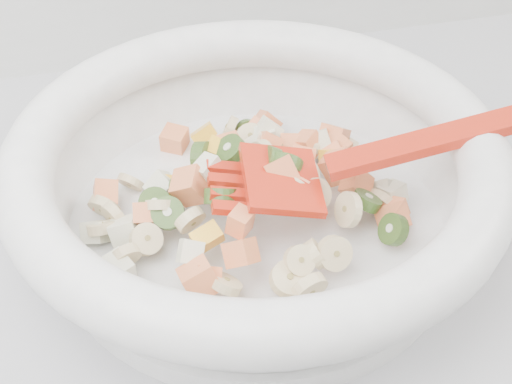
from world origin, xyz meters
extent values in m
cylinder|color=white|center=(0.03, 1.43, 0.91)|extent=(0.31, 0.31, 0.02)
torus|color=white|center=(0.03, 1.43, 0.98)|extent=(0.38, 0.38, 0.04)
cylinder|color=#CEB889|center=(0.04, 1.51, 0.94)|extent=(0.03, 0.03, 0.02)
cylinder|color=#CEB889|center=(0.05, 1.41, 0.96)|extent=(0.02, 0.03, 0.03)
cylinder|color=#CEB889|center=(0.03, 1.54, 0.93)|extent=(0.02, 0.03, 0.03)
cylinder|color=#CEB889|center=(0.07, 1.43, 0.96)|extent=(0.03, 0.03, 0.02)
cylinder|color=#CEB889|center=(0.06, 1.35, 0.94)|extent=(0.04, 0.03, 0.03)
cylinder|color=#CEB889|center=(-0.05, 1.43, 0.95)|extent=(0.03, 0.03, 0.03)
cylinder|color=#CEB889|center=(-0.10, 1.43, 0.93)|extent=(0.03, 0.03, 0.02)
cylinder|color=#CEB889|center=(0.09, 1.39, 0.95)|extent=(0.02, 0.04, 0.04)
cylinder|color=#CEB889|center=(0.12, 1.49, 0.93)|extent=(0.03, 0.04, 0.03)
cylinder|color=#CEB889|center=(0.04, 1.33, 0.93)|extent=(0.03, 0.02, 0.03)
cylinder|color=#CEB889|center=(0.03, 1.34, 0.94)|extent=(0.03, 0.03, 0.02)
cylinder|color=#CEB889|center=(-0.07, 1.49, 0.93)|extent=(0.02, 0.03, 0.03)
cylinder|color=#CEB889|center=(0.05, 1.36, 0.94)|extent=(0.02, 0.03, 0.03)
cylinder|color=#CEB889|center=(0.09, 1.49, 0.94)|extent=(0.02, 0.03, 0.03)
cylinder|color=#CEB889|center=(-0.03, 1.41, 0.95)|extent=(0.03, 0.02, 0.03)
cylinder|color=#CEB889|center=(0.12, 1.41, 0.93)|extent=(0.03, 0.03, 0.03)
cylinder|color=#CEB889|center=(-0.08, 1.45, 0.93)|extent=(0.02, 0.04, 0.04)
cylinder|color=#CEB889|center=(-0.06, 1.41, 0.94)|extent=(0.03, 0.03, 0.03)
cylinder|color=#CEB889|center=(-0.09, 1.46, 0.93)|extent=(0.03, 0.03, 0.03)
cylinder|color=#CEB889|center=(0.07, 1.41, 0.95)|extent=(0.03, 0.02, 0.03)
cylinder|color=#CEB889|center=(-0.01, 1.46, 0.95)|extent=(0.02, 0.03, 0.03)
cylinder|color=#CEB889|center=(-0.02, 1.35, 0.94)|extent=(0.03, 0.03, 0.02)
cylinder|color=#CEB889|center=(-0.08, 1.40, 0.93)|extent=(0.03, 0.02, 0.03)
cylinder|color=#CEB889|center=(0.04, 1.35, 0.94)|extent=(0.03, 0.03, 0.03)
cylinder|color=#CEB889|center=(0.04, 1.47, 0.95)|extent=(0.02, 0.03, 0.03)
cube|color=#D56543|center=(0.07, 1.49, 0.94)|extent=(0.02, 0.02, 0.02)
cube|color=#D56543|center=(0.02, 1.49, 0.94)|extent=(0.03, 0.03, 0.03)
cube|color=#D56543|center=(-0.02, 1.54, 0.93)|extent=(0.03, 0.03, 0.02)
cube|color=#D56543|center=(0.05, 1.48, 0.95)|extent=(0.02, 0.03, 0.03)
cube|color=#D56543|center=(0.09, 1.49, 0.94)|extent=(0.03, 0.03, 0.03)
cube|color=#D56543|center=(0.13, 1.40, 0.93)|extent=(0.03, 0.03, 0.02)
cube|color=#D56543|center=(0.06, 1.54, 0.93)|extent=(0.03, 0.03, 0.03)
cube|color=#D56543|center=(-0.06, 1.43, 0.94)|extent=(0.02, 0.02, 0.02)
cube|color=#D56543|center=(-0.02, 1.44, 0.95)|extent=(0.04, 0.03, 0.04)
cube|color=#D56543|center=(0.13, 1.39, 0.93)|extent=(0.03, 0.03, 0.03)
cube|color=#D56543|center=(-0.03, 1.36, 0.94)|extent=(0.02, 0.02, 0.03)
cube|color=#D56543|center=(0.07, 1.45, 0.95)|extent=(0.03, 0.04, 0.03)
cube|color=#D56543|center=(0.10, 1.45, 0.94)|extent=(0.04, 0.03, 0.03)
cube|color=#D56543|center=(-0.09, 1.47, 0.93)|extent=(0.02, 0.03, 0.03)
cube|color=#D56543|center=(-0.03, 1.36, 0.94)|extent=(0.03, 0.03, 0.03)
cube|color=#D56543|center=(0.04, 1.43, 0.96)|extent=(0.03, 0.03, 0.04)
cube|color=#D56543|center=(0.11, 1.50, 0.94)|extent=(0.03, 0.04, 0.03)
cube|color=#D56543|center=(0.11, 1.48, 0.94)|extent=(0.03, 0.03, 0.03)
cube|color=#D56543|center=(0.11, 1.42, 0.94)|extent=(0.03, 0.03, 0.03)
cube|color=#D56543|center=(0.00, 1.37, 0.95)|extent=(0.03, 0.03, 0.03)
cube|color=#D56543|center=(0.05, 1.53, 0.93)|extent=(0.03, 0.03, 0.03)
cube|color=#D56543|center=(0.00, 1.39, 0.96)|extent=(0.02, 0.02, 0.02)
cube|color=#D56543|center=(0.05, 1.42, 0.95)|extent=(0.03, 0.03, 0.03)
cube|color=#D56543|center=(0.11, 1.48, 0.93)|extent=(0.03, 0.03, 0.03)
cylinder|color=#55892D|center=(0.11, 1.40, 0.94)|extent=(0.03, 0.03, 0.02)
cylinder|color=#55892D|center=(0.00, 1.42, 0.96)|extent=(0.03, 0.03, 0.03)
cylinder|color=#55892D|center=(0.12, 1.37, 0.94)|extent=(0.02, 0.03, 0.03)
cylinder|color=#55892D|center=(-0.03, 1.45, 0.95)|extent=(0.03, 0.03, 0.03)
cylinder|color=#55892D|center=(0.04, 1.44, 0.97)|extent=(0.02, 0.03, 0.03)
cylinder|color=#55892D|center=(-0.01, 1.48, 0.95)|extent=(0.03, 0.04, 0.04)
cylinder|color=#55892D|center=(0.01, 1.47, 0.96)|extent=(0.03, 0.03, 0.02)
cylinder|color=#55892D|center=(-0.05, 1.44, 0.95)|extent=(0.03, 0.03, 0.03)
cylinder|color=#55892D|center=(0.04, 1.54, 0.93)|extent=(0.03, 0.02, 0.03)
cylinder|color=#55892D|center=(0.05, 1.43, 0.97)|extent=(0.04, 0.03, 0.04)
cylinder|color=#55892D|center=(-0.05, 1.43, 0.94)|extent=(0.03, 0.03, 0.02)
cylinder|color=#55892D|center=(0.05, 1.48, 0.95)|extent=(0.03, 0.03, 0.02)
cube|color=beige|center=(-0.08, 1.43, 0.93)|extent=(0.03, 0.03, 0.03)
cube|color=beige|center=(0.13, 1.42, 0.93)|extent=(0.03, 0.03, 0.03)
cube|color=beige|center=(-0.01, 1.45, 0.96)|extent=(0.03, 0.02, 0.03)
cube|color=beige|center=(0.04, 1.48, 0.95)|extent=(0.03, 0.03, 0.03)
cube|color=beige|center=(-0.04, 1.46, 0.94)|extent=(0.03, 0.03, 0.03)
cube|color=beige|center=(0.05, 1.51, 0.94)|extent=(0.03, 0.02, 0.03)
cube|color=beige|center=(-0.10, 1.44, 0.93)|extent=(0.03, 0.03, 0.03)
cube|color=beige|center=(-0.04, 1.38, 0.94)|extent=(0.02, 0.03, 0.03)
cube|color=beige|center=(-0.09, 1.39, 0.93)|extent=(0.03, 0.03, 0.03)
cube|color=beige|center=(0.10, 1.49, 0.94)|extent=(0.03, 0.03, 0.03)
cube|color=beige|center=(0.06, 1.51, 0.94)|extent=(0.03, 0.03, 0.03)
cube|color=beige|center=(0.14, 1.42, 0.93)|extent=(0.02, 0.03, 0.02)
cube|color=yellow|center=(-0.02, 1.39, 0.95)|extent=(0.03, 0.02, 0.02)
cube|color=yellow|center=(0.01, 1.31, 0.93)|extent=(0.03, 0.03, 0.02)
cube|color=yellow|center=(0.01, 1.48, 0.95)|extent=(0.03, 0.03, 0.02)
cube|color=yellow|center=(0.10, 1.47, 0.94)|extent=(0.03, 0.03, 0.02)
cube|color=yellow|center=(-0.04, 1.46, 0.94)|extent=(0.03, 0.02, 0.03)
cube|color=yellow|center=(0.00, 1.53, 0.94)|extent=(0.03, 0.02, 0.03)
cube|color=#B6220F|center=(0.04, 1.42, 0.97)|extent=(0.07, 0.08, 0.03)
cube|color=#B6220F|center=(0.00, 1.44, 0.96)|extent=(0.03, 0.01, 0.01)
cube|color=#B6220F|center=(0.00, 1.43, 0.96)|extent=(0.03, 0.01, 0.01)
cube|color=#B6220F|center=(0.00, 1.41, 0.96)|extent=(0.03, 0.01, 0.01)
cube|color=#B6220F|center=(0.00, 1.40, 0.96)|extent=(0.03, 0.01, 0.01)
cube|color=#B6220F|center=(0.18, 1.40, 1.00)|extent=(0.21, 0.05, 0.06)
camera|label=1|loc=(-0.09, 0.98, 1.34)|focal=55.00mm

